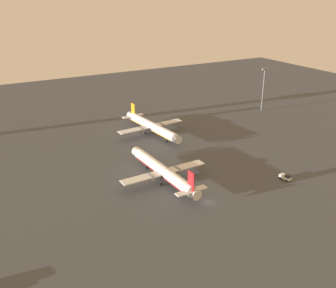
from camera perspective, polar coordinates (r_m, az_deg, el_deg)
The scene contains 5 objects.
ground_plane at distance 127.70m, azimuth 5.90°, elevation -8.50°, with size 416.00×416.00×0.00m, color #424449.
airplane_terminal_side at distance 137.89m, azimuth -0.68°, elevation -4.01°, with size 32.90×42.29×10.85m.
airplane_taxiway_distant at distance 182.47m, azimuth -2.42°, elevation 2.63°, with size 33.59×43.10×11.05m.
baggage_tractor at distance 146.55m, azimuth 16.87°, elevation -4.66°, with size 2.68×4.43×2.25m.
apron_light_west at distance 223.75m, azimuth 13.85°, elevation 8.22°, with size 4.80×0.90×23.97m.
Camera 1 is at (-64.71, -89.26, 64.44)m, focal length 41.50 mm.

